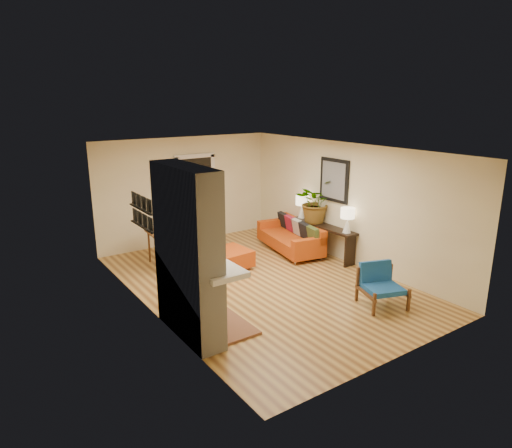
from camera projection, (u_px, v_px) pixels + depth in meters
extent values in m
plane|color=tan|center=(262.00, 283.00, 8.94)|extent=(6.50, 6.50, 0.00)
plane|color=white|center=(262.00, 149.00, 8.24)|extent=(6.50, 6.50, 0.00)
plane|color=#FCF1C5|center=(186.00, 191.00, 11.17)|extent=(4.50, 0.00, 4.50)
plane|color=#FCF1C5|center=(404.00, 271.00, 6.01)|extent=(4.50, 0.00, 4.50)
plane|color=#FCF1C5|center=(148.00, 239.00, 7.36)|extent=(0.00, 6.50, 6.50)
plane|color=#FCF1C5|center=(347.00, 203.00, 9.81)|extent=(0.00, 6.50, 6.50)
cube|color=black|center=(196.00, 199.00, 11.35)|extent=(0.88, 0.06, 2.10)
cube|color=white|center=(178.00, 202.00, 11.07)|extent=(0.10, 0.08, 2.18)
cube|color=white|center=(213.00, 197.00, 11.61)|extent=(0.10, 0.08, 2.18)
cube|color=white|center=(194.00, 156.00, 11.05)|extent=(1.08, 0.08, 0.10)
cube|color=black|center=(334.00, 180.00, 9.99)|extent=(0.04, 0.85, 0.95)
cube|color=slate|center=(333.00, 180.00, 9.98)|extent=(0.01, 0.70, 0.80)
cube|color=black|center=(142.00, 227.00, 7.63)|extent=(0.06, 0.95, 0.02)
cube|color=black|center=(141.00, 209.00, 7.55)|extent=(0.06, 0.95, 0.02)
cube|color=white|center=(186.00, 217.00, 6.53)|extent=(0.42, 1.50, 1.48)
cube|color=white|center=(190.00, 300.00, 6.88)|extent=(0.42, 1.50, 1.12)
cube|color=white|center=(203.00, 262.00, 6.87)|extent=(0.60, 1.68, 0.08)
cube|color=black|center=(203.00, 303.00, 7.03)|extent=(0.03, 0.72, 0.78)
cube|color=brown|center=(220.00, 323.00, 7.30)|extent=(0.75, 1.30, 0.04)
cube|color=black|center=(209.00, 308.00, 7.12)|extent=(0.30, 0.36, 0.48)
cylinder|color=black|center=(209.00, 281.00, 7.00)|extent=(0.10, 0.10, 0.40)
cube|color=gold|center=(200.00, 222.00, 6.68)|extent=(0.04, 0.95, 0.95)
cube|color=silver|center=(202.00, 221.00, 6.69)|extent=(0.01, 0.82, 0.82)
cylinder|color=silver|center=(295.00, 262.00, 9.90)|extent=(0.04, 0.04, 0.09)
cylinder|color=silver|center=(321.00, 258.00, 10.16)|extent=(0.04, 0.04, 0.09)
cylinder|color=silver|center=(262.00, 241.00, 11.39)|extent=(0.04, 0.04, 0.09)
cylinder|color=silver|center=(285.00, 238.00, 11.65)|extent=(0.04, 0.04, 0.09)
cube|color=#C64512|center=(290.00, 242.00, 10.72)|extent=(1.14, 2.03, 0.27)
cube|color=#C64512|center=(302.00, 228.00, 10.77)|extent=(0.51, 1.92, 0.32)
cube|color=#C64512|center=(309.00, 243.00, 9.89)|extent=(0.84, 0.31, 0.18)
cube|color=#C64512|center=(273.00, 223.00, 11.43)|extent=(0.84, 0.31, 0.18)
cube|color=#405223|center=(314.00, 235.00, 10.07)|extent=(0.24, 0.39, 0.38)
cube|color=black|center=(305.00, 231.00, 10.39)|extent=(0.24, 0.39, 0.38)
cube|color=#B1B1AB|center=(297.00, 227.00, 10.71)|extent=(0.24, 0.39, 0.38)
cube|color=maroon|center=(291.00, 224.00, 10.99)|extent=(0.24, 0.39, 0.38)
cube|color=black|center=(284.00, 220.00, 11.31)|extent=(0.24, 0.39, 0.38)
cylinder|color=silver|center=(226.00, 275.00, 9.25)|extent=(0.04, 0.04, 0.06)
cylinder|color=silver|center=(251.00, 267.00, 9.64)|extent=(0.04, 0.04, 0.06)
cylinder|color=silver|center=(208.00, 266.00, 9.74)|extent=(0.04, 0.04, 0.06)
cylinder|color=silver|center=(233.00, 259.00, 10.13)|extent=(0.04, 0.04, 0.06)
cube|color=#C64512|center=(229.00, 258.00, 9.64)|extent=(0.85, 0.85, 0.34)
cube|color=brown|center=(365.00, 293.00, 7.79)|extent=(0.26, 0.66, 0.05)
cube|color=brown|center=(374.00, 305.00, 7.54)|extent=(0.06, 0.06, 0.40)
cube|color=brown|center=(357.00, 284.00, 8.06)|extent=(0.06, 0.06, 0.64)
cube|color=brown|center=(399.00, 289.00, 7.96)|extent=(0.26, 0.66, 0.05)
cube|color=brown|center=(409.00, 300.00, 7.71)|extent=(0.06, 0.06, 0.40)
cube|color=brown|center=(390.00, 280.00, 8.23)|extent=(0.06, 0.06, 0.64)
cube|color=#1A489C|center=(383.00, 288.00, 7.87)|extent=(0.75, 0.73, 0.09)
cube|color=#1A489C|center=(375.00, 271.00, 8.06)|extent=(0.62, 0.34, 0.37)
cube|color=brown|center=(167.00, 233.00, 9.66)|extent=(0.75, 1.02, 0.04)
cylinder|color=brown|center=(162.00, 258.00, 9.27)|extent=(0.05, 0.05, 0.71)
cylinder|color=brown|center=(188.00, 253.00, 9.54)|extent=(0.05, 0.05, 0.71)
cylinder|color=brown|center=(149.00, 247.00, 9.97)|extent=(0.05, 0.05, 0.71)
cylinder|color=brown|center=(173.00, 243.00, 10.24)|extent=(0.05, 0.05, 0.71)
cube|color=brown|center=(186.00, 253.00, 9.28)|extent=(0.44, 0.44, 0.04)
cube|color=brown|center=(182.00, 239.00, 9.37)|extent=(0.41, 0.07, 0.45)
cylinder|color=brown|center=(182.00, 268.00, 9.12)|extent=(0.03, 0.03, 0.43)
cylinder|color=brown|center=(197.00, 265.00, 9.28)|extent=(0.03, 0.03, 0.43)
cylinder|color=brown|center=(175.00, 263.00, 9.39)|extent=(0.03, 0.03, 0.43)
cylinder|color=brown|center=(191.00, 260.00, 9.56)|extent=(0.03, 0.03, 0.43)
cube|color=brown|center=(164.00, 237.00, 10.33)|extent=(0.44, 0.44, 0.04)
cube|color=brown|center=(167.00, 229.00, 10.11)|extent=(0.41, 0.07, 0.45)
cylinder|color=brown|center=(160.00, 250.00, 10.17)|extent=(0.03, 0.03, 0.43)
cylinder|color=brown|center=(174.00, 248.00, 10.34)|extent=(0.03, 0.03, 0.43)
cylinder|color=brown|center=(155.00, 246.00, 10.45)|extent=(0.03, 0.03, 0.43)
cylinder|color=brown|center=(169.00, 244.00, 10.62)|extent=(0.03, 0.03, 0.43)
cube|color=black|center=(323.00, 226.00, 10.29)|extent=(0.34, 1.85, 0.05)
cube|color=black|center=(350.00, 251.00, 9.71)|extent=(0.30, 0.04, 0.68)
cube|color=black|center=(299.00, 232.00, 11.06)|extent=(0.30, 0.04, 0.68)
cone|color=white|center=(347.00, 226.00, 9.67)|extent=(0.18, 0.18, 0.30)
cylinder|color=white|center=(347.00, 218.00, 9.62)|extent=(0.03, 0.03, 0.06)
cylinder|color=#FFEABF|center=(348.00, 213.00, 9.59)|extent=(0.30, 0.30, 0.22)
cone|color=white|center=(302.00, 212.00, 10.86)|extent=(0.18, 0.18, 0.30)
cylinder|color=white|center=(302.00, 204.00, 10.81)|extent=(0.03, 0.03, 0.06)
cylinder|color=#FFEABF|center=(302.00, 200.00, 10.78)|extent=(0.30, 0.30, 0.22)
imported|color=#1E5919|center=(315.00, 201.00, 10.39)|extent=(1.14, 1.08, 1.00)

